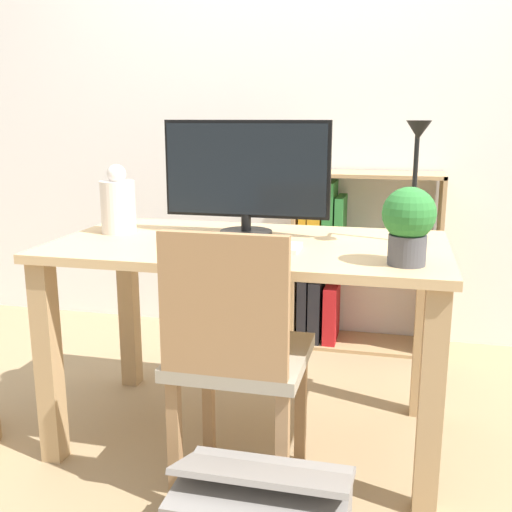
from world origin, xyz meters
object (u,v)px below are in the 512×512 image
bookshelf (339,264)px  desk_lamp (416,170)px  chair (236,353)px  potted_plant (409,222)px  keyboard (238,245)px  monitor (246,173)px  vase (118,204)px

bookshelf → desk_lamp: bearing=-70.9°
desk_lamp → chair: bearing=-138.4°
potted_plant → chair: (-0.48, -0.16, -0.39)m
keyboard → desk_lamp: (0.56, 0.17, 0.24)m
monitor → vase: (-0.47, -0.07, -0.12)m
desk_lamp → bookshelf: (-0.33, 0.94, -0.56)m
keyboard → potted_plant: potted_plant is taller
bookshelf → potted_plant: bearing=-75.9°
desk_lamp → bookshelf: bearing=109.1°
monitor → chair: size_ratio=0.71×
keyboard → desk_lamp: desk_lamp is taller
chair → bookshelf: (0.17, 1.38, -0.05)m
desk_lamp → keyboard: bearing=-162.7°
vase → chair: (0.56, -0.42, -0.37)m
monitor → vase: monitor is taller
keyboard → vase: vase is taller
keyboard → desk_lamp: bearing=17.3°
monitor → desk_lamp: bearing=-4.8°
keyboard → bookshelf: size_ratio=0.46×
desk_lamp → potted_plant: size_ratio=1.80×
vase → bookshelf: vase is taller
keyboard → chair: (0.06, -0.27, -0.27)m
chair → monitor: bearing=110.1°
vase → desk_lamp: size_ratio=0.62×
desk_lamp → bookshelf: 1.14m
monitor → potted_plant: 0.66m
vase → chair: size_ratio=0.29×
vase → potted_plant: (1.04, -0.26, 0.02)m
vase → monitor: bearing=8.4°
vase → desk_lamp: desk_lamp is taller
potted_plant → chair: size_ratio=0.27×
potted_plant → monitor: bearing=149.7°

